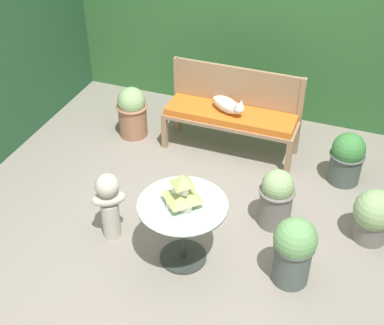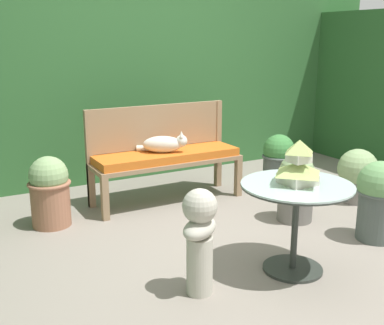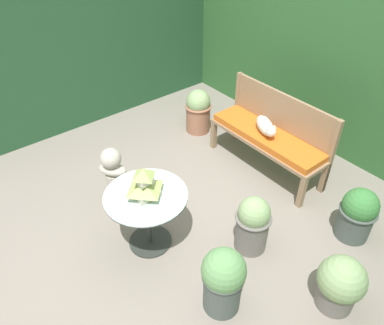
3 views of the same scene
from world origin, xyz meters
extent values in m
plane|color=gray|center=(0.00, 0.00, 0.00)|extent=(30.00, 30.00, 0.00)
cube|color=#336633|center=(0.00, 2.67, 1.14)|extent=(6.40, 1.09, 2.27)
cube|color=#937556|center=(-0.94, 1.01, 0.19)|extent=(0.06, 0.06, 0.38)
cube|color=#937556|center=(0.46, 1.01, 0.19)|extent=(0.06, 0.06, 0.38)
cube|color=#937556|center=(-0.94, 1.40, 0.19)|extent=(0.06, 0.06, 0.38)
cube|color=#937556|center=(0.46, 1.40, 0.19)|extent=(0.06, 0.06, 0.38)
cube|color=#937556|center=(-0.24, 1.20, 0.40)|extent=(1.47, 0.45, 0.04)
cube|color=orange|center=(-0.24, 1.20, 0.46)|extent=(1.41, 0.41, 0.08)
cube|color=#937556|center=(-0.95, 1.41, 0.46)|extent=(0.06, 0.06, 0.93)
cube|color=#937556|center=(0.47, 1.41, 0.46)|extent=(0.06, 0.06, 0.93)
cube|color=#937556|center=(-0.24, 1.41, 0.72)|extent=(1.41, 0.04, 0.42)
ellipsoid|color=silver|center=(-0.29, 1.19, 0.58)|extent=(0.41, 0.31, 0.16)
sphere|color=silver|center=(-0.13, 1.11, 0.61)|extent=(0.11, 0.11, 0.11)
cone|color=silver|center=(-0.12, 1.14, 0.68)|extent=(0.04, 0.04, 0.05)
cone|color=silver|center=(-0.14, 1.08, 0.68)|extent=(0.04, 0.04, 0.05)
cylinder|color=silver|center=(-0.39, 1.32, 0.53)|extent=(0.21, 0.14, 0.06)
cylinder|color=#2D332D|center=(-0.13, -0.53, 0.01)|extent=(0.41, 0.41, 0.02)
cylinder|color=#2D332D|center=(-0.13, -0.53, 0.31)|extent=(0.04, 0.04, 0.61)
cylinder|color=silver|center=(-0.13, -0.53, 0.62)|extent=(0.75, 0.75, 0.01)
torus|color=#2D332D|center=(-0.13, -0.53, 0.60)|extent=(0.75, 0.75, 0.02)
cube|color=beige|center=(-0.13, -0.53, 0.66)|extent=(0.20, 0.20, 0.07)
pyramid|color=#A8BC66|center=(-0.13, -0.53, 0.73)|extent=(0.27, 0.27, 0.08)
cube|color=beige|center=(-0.13, -0.53, 0.80)|extent=(0.13, 0.13, 0.06)
pyramid|color=#A8BC66|center=(-0.13, -0.53, 0.88)|extent=(0.17, 0.17, 0.09)
cylinder|color=#B7B2A3|center=(-0.85, -0.49, 0.19)|extent=(0.16, 0.16, 0.38)
ellipsoid|color=#B7B2A3|center=(-0.85, -0.49, 0.43)|extent=(0.35, 0.32, 0.12)
sphere|color=#B7B2A3|center=(-0.85, -0.49, 0.58)|extent=(0.22, 0.22, 0.22)
cylinder|color=slate|center=(0.51, 0.20, 0.20)|extent=(0.31, 0.31, 0.40)
torus|color=slate|center=(0.51, 0.20, 0.38)|extent=(0.34, 0.34, 0.03)
sphere|color=#89A870|center=(0.51, 0.20, 0.45)|extent=(0.30, 0.30, 0.30)
cylinder|color=#4C5651|center=(1.04, 1.09, 0.17)|extent=(0.33, 0.33, 0.34)
torus|color=#4C5651|center=(1.04, 1.09, 0.33)|extent=(0.36, 0.36, 0.03)
sphere|color=#3D7F3D|center=(1.04, 1.09, 0.40)|extent=(0.34, 0.34, 0.34)
cylinder|color=#9E664C|center=(-1.39, 1.11, 0.19)|extent=(0.33, 0.33, 0.39)
torus|color=#9E664C|center=(-1.39, 1.11, 0.38)|extent=(0.36, 0.36, 0.03)
sphere|color=#89A870|center=(-1.39, 1.11, 0.44)|extent=(0.33, 0.33, 0.33)
cylinder|color=slate|center=(1.38, 0.30, 0.13)|extent=(0.31, 0.31, 0.26)
torus|color=slate|center=(1.38, 0.30, 0.25)|extent=(0.34, 0.34, 0.03)
sphere|color=#89A870|center=(1.38, 0.30, 0.33)|extent=(0.39, 0.39, 0.39)
cylinder|color=#4C5651|center=(0.80, -0.44, 0.20)|extent=(0.31, 0.31, 0.40)
torus|color=#4C5651|center=(0.80, -0.44, 0.39)|extent=(0.34, 0.34, 0.03)
sphere|color=#66995B|center=(0.80, -0.44, 0.46)|extent=(0.36, 0.36, 0.36)
camera|label=1|loc=(1.10, -3.59, 3.48)|focal=50.00mm
camera|label=2|loc=(-2.21, -2.86, 1.56)|focal=45.00mm
camera|label=3|loc=(2.01, -1.72, 2.87)|focal=35.00mm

